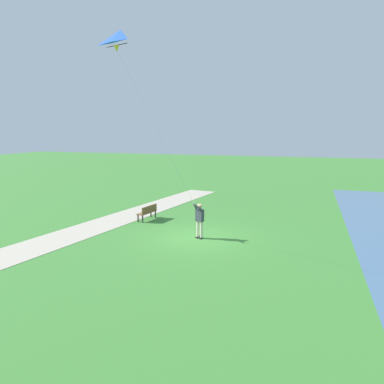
% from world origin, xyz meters
% --- Properties ---
extents(ground_plane, '(120.00, 120.00, 0.00)m').
position_xyz_m(ground_plane, '(0.00, 0.00, 0.00)').
color(ground_plane, '#3D7F33').
extents(walkway_path, '(7.62, 31.96, 0.02)m').
position_xyz_m(walkway_path, '(6.34, 2.00, 0.01)').
color(walkway_path, '#B7AD99').
rests_on(walkway_path, ground).
extents(person_kite_flyer, '(0.50, 0.63, 1.83)m').
position_xyz_m(person_kite_flyer, '(-0.12, -0.00, 1.05)').
color(person_kite_flyer, '#232328').
rests_on(person_kite_flyer, ground).
extents(flying_kite, '(2.32, 4.13, 7.08)m').
position_xyz_m(flying_kite, '(1.69, 4.02, 8.40)').
color(flying_kite, blue).
extents(park_bench_near_walkway, '(0.68, 1.55, 0.88)m').
position_xyz_m(park_bench_near_walkway, '(3.87, -2.66, 0.51)').
color(park_bench_near_walkway, brown).
rests_on(park_bench_near_walkway, ground).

